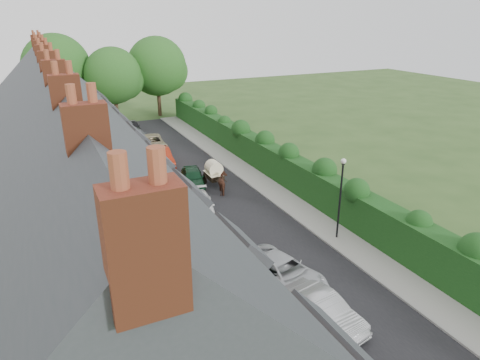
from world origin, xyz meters
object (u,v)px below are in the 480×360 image
(car_grey, at_px, (135,136))
(horse, at_px, (224,184))
(car_silver_a, at_px, (323,310))
(car_green, at_px, (193,177))
(car_red, at_px, (161,157))
(car_black, at_px, (133,126))
(car_white, at_px, (200,207))
(car_silver_b, at_px, (283,272))
(car_beige, at_px, (152,143))
(lamppost, at_px, (341,189))
(horse_cart, at_px, (214,171))

(car_grey, height_order, horse, horse)
(car_silver_a, height_order, car_green, car_green)
(car_silver_a, bearing_deg, car_red, 80.18)
(car_silver_a, height_order, car_black, car_silver_a)
(horse, bearing_deg, car_red, -58.18)
(car_white, height_order, horse, horse)
(car_grey, relative_size, horse, 2.89)
(car_silver_b, height_order, car_white, car_silver_b)
(car_silver_b, height_order, car_red, car_red)
(car_beige, distance_m, car_grey, 3.63)
(car_silver_a, distance_m, car_black, 36.91)
(car_silver_a, relative_size, car_white, 0.90)
(car_white, xyz_separation_m, car_green, (1.40, 5.36, 0.04))
(car_silver_b, bearing_deg, car_white, 81.35)
(lamppost, height_order, car_white, lamppost)
(lamppost, bearing_deg, car_grey, 103.70)
(horse, bearing_deg, car_black, -69.80)
(car_green, relative_size, horse_cart, 1.51)
(car_beige, bearing_deg, horse_cart, -74.68)
(lamppost, xyz_separation_m, car_black, (-5.55, 31.00, -2.66))
(horse_cart, bearing_deg, car_silver_a, -96.33)
(car_silver_a, distance_m, car_beige, 28.65)
(car_green, height_order, car_red, car_red)
(car_green, bearing_deg, car_white, -90.65)
(car_silver_a, height_order, car_beige, car_beige)
(horse_cart, bearing_deg, car_white, -121.89)
(car_beige, bearing_deg, horse, -76.23)
(car_white, height_order, horse_cart, horse_cart)
(car_beige, xyz_separation_m, horse_cart, (2.11, -11.25, 0.39))
(car_silver_b, relative_size, horse_cart, 1.82)
(car_grey, xyz_separation_m, car_black, (0.85, 4.75, -0.13))
(lamppost, height_order, car_silver_b, lamppost)
(car_grey, xyz_separation_m, horse_cart, (3.04, -14.76, 0.39))
(car_green, xyz_separation_m, horse_cart, (1.64, -0.47, 0.43))
(car_silver_b, bearing_deg, car_green, 73.57)
(car_grey, height_order, car_black, car_grey)
(car_beige, relative_size, horse, 2.99)
(lamppost, height_order, car_grey, lamppost)
(car_white, height_order, car_beige, car_beige)
(lamppost, height_order, car_green, lamppost)
(car_white, xyz_separation_m, horse, (3.04, 2.93, 0.09))
(car_black, bearing_deg, car_beige, -85.50)
(car_silver_a, height_order, car_red, car_red)
(car_red, bearing_deg, car_white, -89.15)
(car_silver_b, bearing_deg, lamppost, 10.85)
(car_silver_a, relative_size, car_green, 1.00)
(car_silver_a, relative_size, car_silver_b, 0.83)
(lamppost, distance_m, car_black, 31.61)
(car_silver_b, xyz_separation_m, car_beige, (-0.07, 25.34, 0.05))
(lamppost, distance_m, car_silver_b, 6.53)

